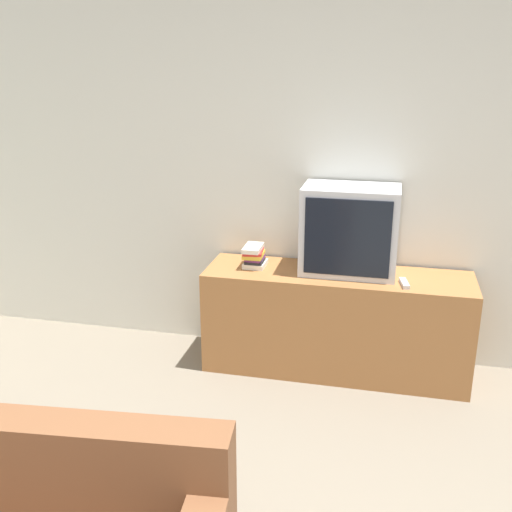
# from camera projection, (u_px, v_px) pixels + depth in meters

# --- Properties ---
(wall_back) EXTENTS (9.00, 0.06, 2.60)m
(wall_back) POSITION_uv_depth(u_px,v_px,m) (304.00, 168.00, 3.96)
(wall_back) COLOR silver
(wall_back) RESTS_ON ground_plane
(tv_stand) EXTENTS (1.71, 0.48, 0.68)m
(tv_stand) POSITION_uv_depth(u_px,v_px,m) (336.00, 322.00, 3.93)
(tv_stand) COLOR #9E6638
(tv_stand) RESTS_ON ground_plane
(television) EXTENTS (0.60, 0.38, 0.56)m
(television) POSITION_uv_depth(u_px,v_px,m) (350.00, 230.00, 3.78)
(television) COLOR silver
(television) RESTS_ON tv_stand
(book_stack) EXTENTS (0.15, 0.20, 0.14)m
(book_stack) POSITION_uv_depth(u_px,v_px,m) (254.00, 256.00, 3.93)
(book_stack) COLOR silver
(book_stack) RESTS_ON tv_stand
(remote_on_stand) EXTENTS (0.07, 0.16, 0.02)m
(remote_on_stand) POSITION_uv_depth(u_px,v_px,m) (404.00, 283.00, 3.63)
(remote_on_stand) COLOR #B7B7B7
(remote_on_stand) RESTS_ON tv_stand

